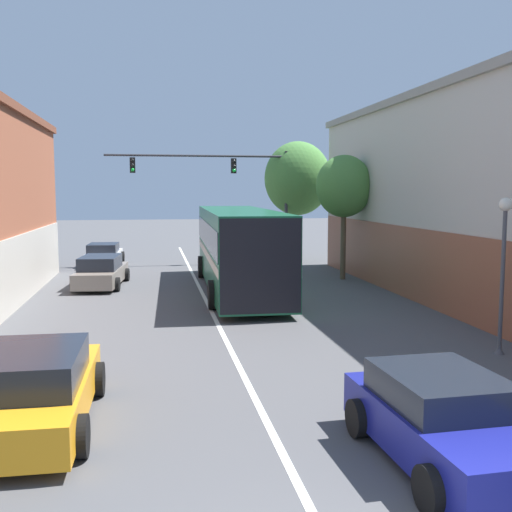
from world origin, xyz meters
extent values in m
cube|color=silver|center=(0.00, 15.99, 0.00)|extent=(0.14, 43.98, 0.01)
cube|color=beige|center=(-6.55, 15.96, 1.23)|extent=(0.24, 20.04, 2.46)
cube|color=#995138|center=(7.55, 13.76, 1.33)|extent=(0.24, 25.65, 2.66)
cube|color=#145133|center=(1.50, 19.27, 1.73)|extent=(2.93, 12.28, 3.02)
cube|color=black|center=(1.50, 19.27, 2.28)|extent=(2.97, 12.04, 0.96)
cube|color=beige|center=(1.50, 19.27, 1.49)|extent=(2.96, 12.16, 0.30)
cube|color=black|center=(1.30, 13.19, 1.73)|extent=(2.48, 0.14, 2.89)
cylinder|color=black|center=(0.33, 23.09, 0.50)|extent=(0.33, 1.01, 1.00)
cylinder|color=black|center=(2.92, 23.01, 0.50)|extent=(0.33, 1.01, 1.00)
cylinder|color=black|center=(0.08, 15.53, 0.50)|extent=(0.33, 1.01, 1.00)
cylinder|color=black|center=(2.67, 15.44, 0.50)|extent=(0.33, 1.01, 1.00)
cube|color=navy|center=(2.28, 3.45, 0.51)|extent=(1.87, 3.93, 0.67)
cube|color=black|center=(2.28, 3.69, 1.08)|extent=(1.66, 2.07, 0.47)
cylinder|color=black|center=(1.35, 4.62, 0.31)|extent=(0.24, 0.63, 0.63)
cylinder|color=black|center=(3.13, 4.69, 0.31)|extent=(0.24, 0.63, 0.63)
cylinder|color=black|center=(1.44, 2.22, 0.31)|extent=(0.24, 0.63, 0.63)
cube|color=orange|center=(-3.94, 6.00, 0.50)|extent=(1.84, 4.50, 0.63)
cube|color=black|center=(-3.94, 5.78, 1.09)|extent=(1.68, 2.34, 0.56)
cylinder|color=black|center=(-2.99, 7.38, 0.33)|extent=(0.23, 0.66, 0.66)
cylinder|color=black|center=(-3.02, 4.60, 0.33)|extent=(0.23, 0.66, 0.66)
cube|color=silver|center=(-4.46, 28.46, 0.46)|extent=(1.80, 4.00, 0.57)
cube|color=black|center=(-4.47, 28.26, 0.97)|extent=(1.58, 2.11, 0.46)
cylinder|color=black|center=(-5.25, 29.71, 0.31)|extent=(0.25, 0.64, 0.63)
cylinder|color=black|center=(-3.57, 29.64, 0.31)|extent=(0.25, 0.64, 0.63)
cylinder|color=black|center=(-5.36, 27.28, 0.31)|extent=(0.25, 0.64, 0.63)
cylinder|color=black|center=(-3.68, 27.20, 0.31)|extent=(0.25, 0.64, 0.63)
cube|color=slate|center=(-4.02, 21.28, 0.46)|extent=(2.04, 4.65, 0.61)
cube|color=black|center=(-4.04, 21.06, 1.03)|extent=(1.70, 2.48, 0.53)
cylinder|color=black|center=(-4.72, 22.76, 0.28)|extent=(0.27, 0.59, 0.57)
cylinder|color=black|center=(-3.05, 22.59, 0.28)|extent=(0.27, 0.59, 0.57)
cylinder|color=black|center=(-4.99, 19.97, 0.28)|extent=(0.27, 0.59, 0.57)
cylinder|color=black|center=(-3.32, 19.81, 0.28)|extent=(0.27, 0.59, 0.57)
cylinder|color=#333338|center=(5.44, 27.98, 3.07)|extent=(0.18, 0.18, 6.15)
cylinder|color=#333338|center=(0.57, 27.98, 5.85)|extent=(9.73, 0.12, 0.12)
cube|color=black|center=(2.51, 27.98, 5.33)|extent=(0.28, 0.24, 0.80)
sphere|color=black|center=(2.51, 27.83, 5.58)|extent=(0.18, 0.18, 0.18)
sphere|color=black|center=(2.51, 27.83, 5.33)|extent=(0.18, 0.18, 0.18)
sphere|color=green|center=(2.51, 27.83, 5.08)|extent=(0.18, 0.18, 0.18)
cube|color=black|center=(-2.84, 27.98, 5.33)|extent=(0.28, 0.24, 0.80)
sphere|color=black|center=(-2.84, 27.83, 5.58)|extent=(0.18, 0.18, 0.18)
sphere|color=black|center=(-2.84, 27.83, 5.33)|extent=(0.18, 0.18, 0.18)
sphere|color=green|center=(-2.84, 27.83, 5.08)|extent=(0.18, 0.18, 0.18)
cone|color=#47474C|center=(6.47, 8.78, 0.10)|extent=(0.26, 0.26, 0.20)
cylinder|color=#47474C|center=(6.47, 8.78, 1.78)|extent=(0.10, 0.10, 3.56)
sphere|color=#EFE5CC|center=(6.47, 8.78, 3.67)|extent=(0.33, 0.33, 0.33)
cylinder|color=brown|center=(6.59, 21.45, 1.56)|extent=(0.24, 0.24, 3.12)
ellipsoid|color=#4C843D|center=(6.59, 21.45, 4.20)|extent=(2.53, 2.27, 2.78)
cylinder|color=#3D2D1E|center=(6.30, 28.88, 1.54)|extent=(0.20, 0.20, 3.08)
ellipsoid|color=#4C843D|center=(6.30, 28.88, 4.69)|extent=(3.78, 3.41, 4.16)
camera|label=1|loc=(-1.91, -4.35, 4.00)|focal=42.00mm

